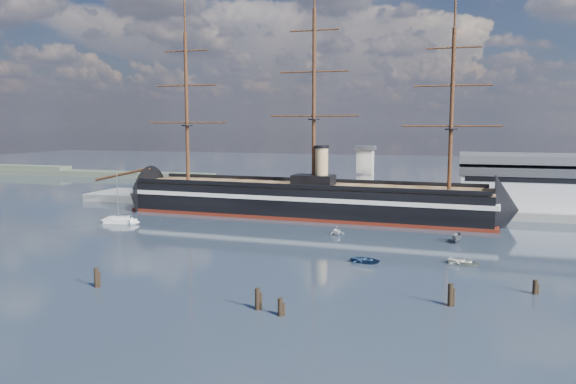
# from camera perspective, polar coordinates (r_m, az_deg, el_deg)

# --- Properties ---
(ground) EXTENTS (600.00, 600.00, 0.00)m
(ground) POSITION_cam_1_polar(r_m,az_deg,el_deg) (117.84, 3.71, -4.18)
(ground) COLOR #252F3C
(ground) RESTS_ON ground
(quay) EXTENTS (180.00, 18.00, 2.00)m
(quay) POSITION_cam_1_polar(r_m,az_deg,el_deg) (151.17, 10.58, -1.81)
(quay) COLOR slate
(quay) RESTS_ON ground
(quay_tower) EXTENTS (5.00, 5.00, 15.00)m
(quay_tower) POSITION_cam_1_polar(r_m,az_deg,el_deg) (148.00, 7.83, 1.86)
(quay_tower) COLOR silver
(quay_tower) RESTS_ON ground
(shoreline) EXTENTS (120.00, 10.00, 4.00)m
(shoreline) POSITION_cam_1_polar(r_m,az_deg,el_deg) (266.49, -21.50, 1.88)
(shoreline) COLOR #3F4C38
(shoreline) RESTS_ON ground
(warship) EXTENTS (113.22, 20.14, 53.94)m
(warship) POSITION_cam_1_polar(r_m,az_deg,el_deg) (139.10, 1.10, -0.77)
(warship) COLOR black
(warship) RESTS_ON ground
(sailboat) EXTENTS (7.64, 3.68, 11.75)m
(sailboat) POSITION_cam_1_polar(r_m,az_deg,el_deg) (134.32, -16.68, -2.76)
(sailboat) COLOR silver
(sailboat) RESTS_ON ground
(motorboat_b) EXTENTS (1.78, 3.29, 1.46)m
(motorboat_b) POSITION_cam_1_polar(r_m,az_deg,el_deg) (93.71, 7.90, -7.14)
(motorboat_b) COLOR navy
(motorboat_b) RESTS_ON ground
(motorboat_c) EXTENTS (5.50, 2.54, 2.12)m
(motorboat_c) POSITION_cam_1_polar(r_m,az_deg,el_deg) (113.28, 16.77, -4.92)
(motorboat_c) COLOR slate
(motorboat_c) RESTS_ON ground
(motorboat_d) EXTENTS (5.89, 4.88, 2.00)m
(motorboat_d) POSITION_cam_1_polar(r_m,az_deg,el_deg) (116.13, 4.99, -4.36)
(motorboat_d) COLOR white
(motorboat_d) RESTS_ON ground
(motorboat_e) EXTENTS (2.44, 3.54, 1.54)m
(motorboat_e) POSITION_cam_1_polar(r_m,az_deg,el_deg) (95.82, 17.44, -7.08)
(motorboat_e) COLOR beige
(motorboat_e) RESTS_ON ground
(piling_near_left) EXTENTS (0.64, 0.64, 3.47)m
(piling_near_left) POSITION_cam_1_polar(r_m,az_deg,el_deg) (83.88, -18.85, -9.14)
(piling_near_left) COLOR black
(piling_near_left) RESTS_ON ground
(piling_near_mid) EXTENTS (0.64, 0.64, 2.87)m
(piling_near_mid) POSITION_cam_1_polar(r_m,az_deg,el_deg) (68.32, -0.78, -12.46)
(piling_near_mid) COLOR black
(piling_near_mid) RESTS_ON ground
(piling_near_right) EXTENTS (0.64, 0.64, 3.59)m
(piling_near_right) POSITION_cam_1_polar(r_m,az_deg,el_deg) (74.53, 16.13, -11.07)
(piling_near_right) COLOR black
(piling_near_right) RESTS_ON ground
(piling_far_right) EXTENTS (0.64, 0.64, 2.65)m
(piling_far_right) POSITION_cam_1_polar(r_m,az_deg,el_deg) (83.33, 23.77, -9.47)
(piling_far_right) COLOR black
(piling_far_right) RESTS_ON ground
(piling_extra) EXTENTS (0.64, 0.64, 3.42)m
(piling_extra) POSITION_cam_1_polar(r_m,az_deg,el_deg) (70.48, -3.12, -11.85)
(piling_extra) COLOR black
(piling_extra) RESTS_ON ground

